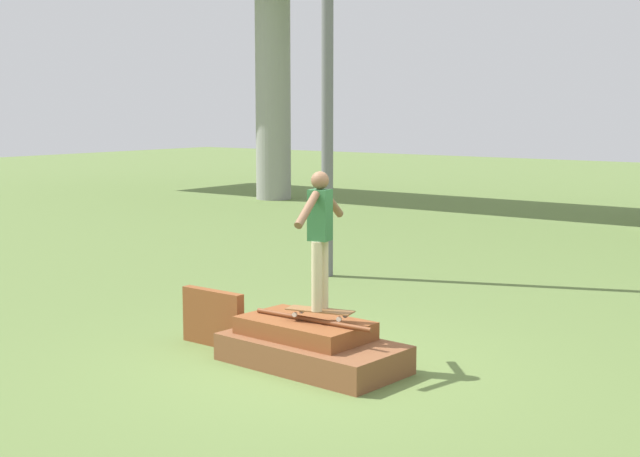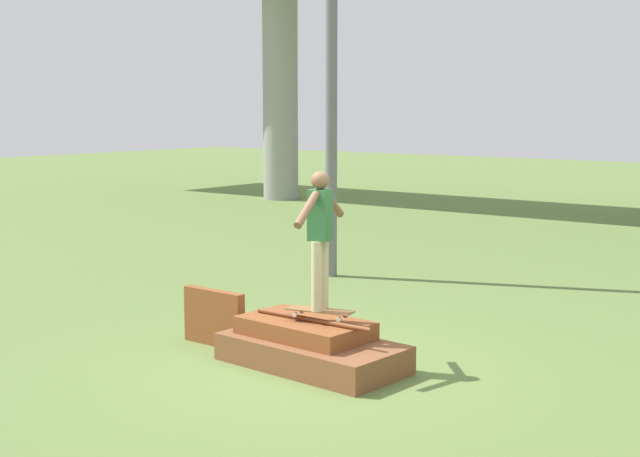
{
  "view_description": "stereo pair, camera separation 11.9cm",
  "coord_description": "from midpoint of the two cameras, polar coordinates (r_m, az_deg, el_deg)",
  "views": [
    {
      "loc": [
        5.84,
        -7.71,
        2.88
      ],
      "look_at": [
        0.07,
        0.05,
        1.56
      ],
      "focal_mm": 50.0,
      "sensor_mm": 36.0,
      "label": 1
    },
    {
      "loc": [
        5.93,
        -7.64,
        2.88
      ],
      "look_at": [
        0.07,
        0.05,
        1.56
      ],
      "focal_mm": 50.0,
      "sensor_mm": 36.0,
      "label": 2
    }
  ],
  "objects": [
    {
      "name": "skater",
      "position": [
        9.76,
        -0.35,
        -0.14
      ],
      "size": [
        0.35,
        1.17,
        1.54
      ],
      "color": "#C6B78E",
      "rests_on": "skateboard"
    },
    {
      "name": "scrap_pile",
      "position": [
        10.06,
        -0.97,
        -7.54
      ],
      "size": [
        2.16,
        1.19,
        0.56
      ],
      "color": "brown",
      "rests_on": "ground_plane"
    },
    {
      "name": "scrap_plank_loose",
      "position": [
        10.96,
        -7.18,
        -5.69
      ],
      "size": [
        0.93,
        0.15,
        0.68
      ],
      "color": "brown",
      "rests_on": "ground_plane"
    },
    {
      "name": "utility_pole",
      "position": [
        15.19,
        0.25,
        14.15
      ],
      "size": [
        1.3,
        0.2,
        8.89
      ],
      "color": "slate",
      "rests_on": "ground_plane"
    },
    {
      "name": "skateboard",
      "position": [
        9.93,
        -0.35,
        -5.29
      ],
      "size": [
        0.79,
        0.38,
        0.09
      ],
      "color": "brown",
      "rests_on": "scrap_pile"
    },
    {
      "name": "ground_plane",
      "position": [
        10.09,
        -0.84,
        -8.83
      ],
      "size": [
        80.0,
        80.0,
        0.0
      ],
      "primitive_type": "plane",
      "color": "olive"
    }
  ]
}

